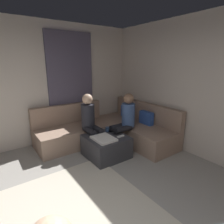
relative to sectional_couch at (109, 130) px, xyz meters
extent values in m
cube|color=beige|center=(-0.86, -1.88, 1.07)|extent=(0.12, 6.00, 2.70)
cube|color=#595166|center=(-0.76, -0.58, 0.97)|extent=(0.06, 1.10, 2.50)
cube|color=#9E7F6B|center=(0.30, 0.53, -0.07)|extent=(2.10, 0.85, 0.42)
cube|color=#9E7F6B|center=(0.30, 0.88, 0.36)|extent=(2.10, 0.14, 0.45)
cube|color=#9E7F6B|center=(-0.32, -0.75, -0.07)|extent=(0.85, 1.70, 0.42)
cube|color=#9E7F6B|center=(-0.68, -0.75, 0.36)|extent=(0.14, 1.70, 0.45)
cube|color=#3359B2|center=(-0.20, 0.70, 0.26)|extent=(0.36, 0.12, 0.36)
cube|color=#3359B2|center=(0.50, 0.70, 0.26)|extent=(0.36, 0.12, 0.36)
cube|color=#333338|center=(0.59, -0.49, -0.07)|extent=(0.76, 0.76, 0.42)
cube|color=white|center=(0.69, -0.61, 0.16)|extent=(0.44, 0.36, 0.04)
cylinder|color=#334C72|center=(0.37, -0.31, 0.19)|extent=(0.08, 0.08, 0.10)
cube|color=white|center=(0.77, -0.27, 0.15)|extent=(0.05, 0.15, 0.02)
cylinder|color=black|center=(0.58, -0.25, -0.07)|extent=(0.12, 0.12, 0.42)
cylinder|color=black|center=(0.40, -0.25, -0.07)|extent=(0.12, 0.12, 0.42)
cylinder|color=black|center=(0.58, -0.05, 0.20)|extent=(0.12, 0.40, 0.12)
cylinder|color=black|center=(0.40, -0.05, 0.20)|extent=(0.12, 0.40, 0.12)
cylinder|color=#3F598C|center=(0.49, 0.15, 0.45)|extent=(0.28, 0.28, 0.50)
sphere|color=#8C664C|center=(0.49, 0.15, 0.81)|extent=(0.22, 0.22, 0.22)
cylinder|color=black|center=(0.45, -0.50, -0.07)|extent=(0.12, 0.12, 0.42)
cylinder|color=black|center=(0.45, -0.68, -0.07)|extent=(0.12, 0.12, 0.42)
cylinder|color=black|center=(0.25, -0.50, 0.20)|extent=(0.40, 0.12, 0.12)
cylinder|color=black|center=(0.25, -0.68, 0.20)|extent=(0.40, 0.12, 0.12)
cylinder|color=#26262D|center=(0.05, -0.59, 0.45)|extent=(0.28, 0.28, 0.50)
sphere|color=#D8AD8C|center=(0.05, -0.59, 0.81)|extent=(0.22, 0.22, 0.22)
camera|label=1|loc=(3.41, -2.36, 1.55)|focal=29.76mm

